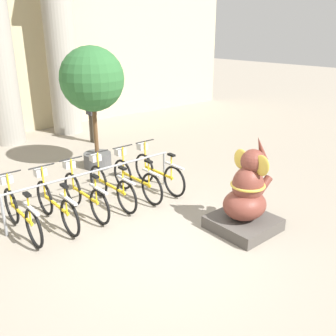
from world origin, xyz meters
name	(u,v)px	position (x,y,z in m)	size (l,w,h in m)	color
ground_plane	(169,243)	(0.00, 0.00, 0.00)	(60.00, 60.00, 0.00)	gray
column_right	(61,51)	(1.96, 7.60, 2.62)	(1.18, 1.18, 5.16)	gray
bike_rack	(95,178)	(-0.22, 1.95, 0.60)	(3.58, 0.05, 0.77)	gray
bicycle_0	(21,212)	(-1.71, 1.85, 0.40)	(0.48, 1.71, 0.99)	black
bicycle_1	(55,203)	(-1.11, 1.80, 0.40)	(0.48, 1.71, 0.99)	black
bicycle_2	(84,194)	(-0.51, 1.85, 0.40)	(0.48, 1.71, 0.99)	black
bicycle_3	(111,185)	(0.08, 1.87, 0.40)	(0.48, 1.71, 0.99)	black
bicycle_4	(136,178)	(0.68, 1.86, 0.40)	(0.48, 1.71, 0.99)	black
bicycle_5	(158,171)	(1.27, 1.87, 0.40)	(0.48, 1.71, 0.99)	black
elephant_statue	(246,199)	(1.34, -0.49, 0.56)	(1.03, 1.03, 1.67)	#4C4742
person_pedestrian	(91,108)	(1.97, 5.93, 1.07)	(0.23, 0.47, 1.77)	brown
potted_tree	(92,83)	(0.97, 3.93, 2.10)	(1.52, 1.52, 2.96)	#4C4C4C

